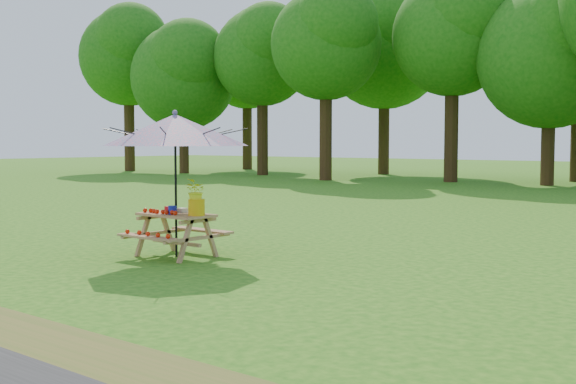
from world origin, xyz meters
The scene contains 6 objects.
ground centered at (0.00, 0.00, 0.00)m, with size 120.00×120.00×0.00m, color #216313.
picnic_table centered at (1.98, 1.29, 0.33)m, with size 1.20×1.32×0.67m.
patio_umbrella centered at (1.98, 1.29, 1.95)m, with size 2.52×2.52×2.25m.
produce_bins centered at (1.93, 1.29, 0.72)m, with size 0.36×0.41×0.13m.
tomatoes_row centered at (1.83, 1.11, 0.71)m, with size 0.77×0.13×0.07m, color red, non-canonical shape.
flower_bucket centered at (2.45, 1.27, 0.97)m, with size 0.41×0.38×0.56m.
Camera 1 is at (10.28, -6.15, 1.77)m, focal length 45.00 mm.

